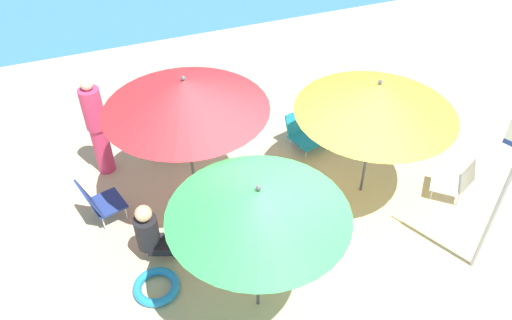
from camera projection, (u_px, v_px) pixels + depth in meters
name	position (u px, v px, depth m)	size (l,w,h in m)	color
ground_plane	(294.00, 240.00, 6.84)	(40.00, 40.00, 0.00)	#CCB789
umbrella_yellow	(377.00, 98.00, 6.56)	(2.19, 2.19, 1.93)	#4C4C51
umbrella_red	(185.00, 95.00, 6.26)	(2.17, 2.17, 2.13)	#4C4C51
umbrella_green	(258.00, 203.00, 4.97)	(1.93, 1.93, 1.95)	#4C4C51
beach_chair_a	(457.00, 181.00, 7.35)	(0.75, 0.75, 0.59)	white
beach_chair_c	(170.00, 131.00, 8.21)	(0.70, 0.73, 0.68)	teal
beach_chair_d	(305.00, 131.00, 8.30)	(0.66, 0.70, 0.59)	teal
beach_chair_e	(99.00, 201.00, 6.91)	(0.63, 0.60, 0.69)	navy
person_a	(151.00, 233.00, 6.35)	(0.54, 0.42, 0.91)	black
person_b	(97.00, 127.00, 7.45)	(0.31, 0.31, 1.68)	#DB3866
warning_sign	(510.00, 178.00, 5.54)	(0.19, 0.41, 2.39)	#ADADB2
swim_ring	(157.00, 287.00, 6.19)	(0.59, 0.59, 0.11)	#238CD8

